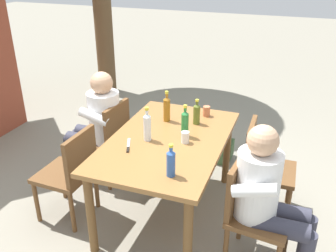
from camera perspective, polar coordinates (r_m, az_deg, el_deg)
name	(u,v)px	position (r m, az deg, el deg)	size (l,w,h in m)	color
ground_plane	(168,211)	(3.59, 0.00, -12.96)	(24.00, 24.00, 0.00)	gray
dining_table	(168,149)	(3.22, 0.00, -3.50)	(1.51, 0.95, 0.77)	olive
chair_far_right	(108,137)	(3.86, -9.17, -1.71)	(0.48, 0.48, 0.87)	brown
chair_near_left	(250,208)	(2.90, 12.54, -12.20)	(0.49, 0.49, 0.87)	brown
chair_near_right	(262,164)	(3.46, 14.20, -5.67)	(0.45, 0.45, 0.87)	brown
chair_far_left	(71,171)	(3.37, -14.64, -6.63)	(0.46, 0.46, 0.87)	brown
person_in_white_shirt	(98,121)	(3.85, -10.72, 0.81)	(0.47, 0.62, 1.18)	white
person_in_plaid_shirt	(268,193)	(2.79, 15.07, -9.95)	(0.47, 0.62, 1.18)	white
bottle_blue	(171,162)	(2.62, 0.45, -5.61)	(0.06, 0.06, 0.25)	#2D56A3
bottle_clear	(147,126)	(3.10, -3.20, -0.03)	(0.06, 0.06, 0.30)	white
bottle_olive	(197,113)	(3.41, 4.42, 1.96)	(0.06, 0.06, 0.24)	#566623
bottle_amber	(167,108)	(3.45, -0.19, 2.74)	(0.06, 0.06, 0.29)	#996019
bottle_green	(185,123)	(3.16, 2.62, 0.46)	(0.06, 0.06, 0.29)	#287A38
cup_terracotta	(206,111)	(3.60, 5.93, 2.28)	(0.07, 0.07, 0.10)	#BC6B47
cup_white	(185,137)	(3.09, 2.65, -1.74)	(0.07, 0.07, 0.10)	white
table_knife	(128,146)	(3.06, -6.13, -3.10)	(0.23, 0.11, 0.01)	silver
backpack_by_near_side	(221,143)	(4.34, 8.20, -2.54)	(0.30, 0.23, 0.44)	#47663D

